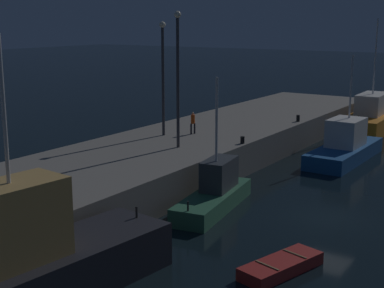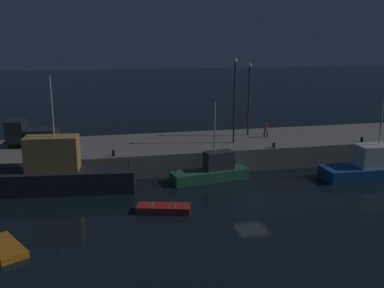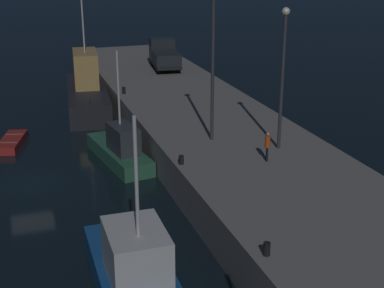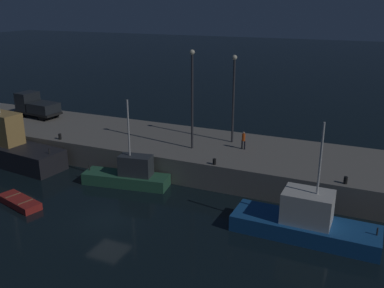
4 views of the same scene
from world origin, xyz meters
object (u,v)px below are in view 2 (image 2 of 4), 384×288
(lamp_post_west, at_px, (235,95))
(bollard_west, at_px, (274,145))
(dockworker, at_px, (266,129))
(rowboat_white_mid, at_px, (164,209))
(fishing_boat_blue, at_px, (61,173))
(bollard_central, at_px, (113,153))
(bollard_east, at_px, (362,140))
(dinghy_orange_near, at_px, (4,248))
(utility_truck, at_px, (30,134))
(fishing_boat_white, at_px, (213,170))
(fishing_boat_orange, at_px, (371,166))
(lamp_post_east, at_px, (249,94))

(lamp_post_west, bearing_deg, bollard_west, -42.37)
(dockworker, bearing_deg, rowboat_white_mid, -135.49)
(fishing_boat_blue, bearing_deg, bollard_central, 26.18)
(bollard_east, bearing_deg, rowboat_white_mid, -158.53)
(dinghy_orange_near, height_order, utility_truck, utility_truck)
(fishing_boat_white, xyz_separation_m, lamp_post_west, (3.57, 4.93, 6.29))
(fishing_boat_white, xyz_separation_m, bollard_central, (-8.89, 2.20, 1.57))
(bollard_west, bearing_deg, fishing_boat_blue, -174.37)
(bollard_central, height_order, bollard_east, bollard_central)
(dockworker, bearing_deg, dinghy_orange_near, -144.43)
(fishing_boat_orange, relative_size, utility_truck, 1.72)
(fishing_boat_white, relative_size, bollard_west, 15.42)
(fishing_boat_blue, height_order, dinghy_orange_near, fishing_boat_blue)
(dinghy_orange_near, bearing_deg, fishing_boat_orange, 14.68)
(dockworker, xyz_separation_m, bollard_central, (-16.67, -4.35, -0.64))
(dockworker, height_order, bollard_west, dockworker)
(dinghy_orange_near, bearing_deg, bollard_west, 28.59)
(fishing_boat_white, height_order, dockworker, fishing_boat_white)
(fishing_boat_orange, relative_size, lamp_post_west, 1.09)
(fishing_boat_white, relative_size, bollard_east, 13.94)
(fishing_boat_orange, relative_size, bollard_central, 17.31)
(rowboat_white_mid, height_order, bollard_central, bollard_central)
(lamp_post_east, bearing_deg, lamp_post_west, -130.61)
(fishing_boat_white, bearing_deg, bollard_west, 16.10)
(bollard_east, bearing_deg, dockworker, 154.16)
(dinghy_orange_near, bearing_deg, bollard_east, 21.18)
(lamp_post_west, bearing_deg, bollard_central, -167.65)
(lamp_post_east, height_order, dockworker, lamp_post_east)
(fishing_boat_blue, distance_m, bollard_east, 30.28)
(utility_truck, height_order, bollard_west, utility_truck)
(utility_truck, bearing_deg, fishing_boat_white, -24.85)
(lamp_post_east, bearing_deg, rowboat_white_mid, -128.92)
(lamp_post_west, xyz_separation_m, bollard_west, (3.25, -2.96, -4.75))
(lamp_post_west, distance_m, utility_truck, 21.01)
(bollard_central, bearing_deg, fishing_boat_orange, -11.01)
(lamp_post_west, distance_m, lamp_post_east, 4.12)
(bollard_central, bearing_deg, utility_truck, 144.93)
(bollard_central, xyz_separation_m, bollard_east, (25.65, 0.00, -0.01))
(bollard_central, bearing_deg, lamp_post_west, 12.35)
(utility_truck, bearing_deg, lamp_post_west, -8.05)
(utility_truck, relative_size, dockworker, 3.42)
(lamp_post_west, bearing_deg, rowboat_white_mid, -128.45)
(fishing_boat_blue, bearing_deg, lamp_post_west, 16.27)
(lamp_post_west, height_order, lamp_post_east, lamp_post_west)
(fishing_boat_orange, distance_m, rowboat_white_mid, 20.83)
(fishing_boat_orange, distance_m, utility_truck, 33.43)
(rowboat_white_mid, height_order, utility_truck, utility_truck)
(bollard_central, distance_m, bollard_east, 25.65)
(fishing_boat_orange, bearing_deg, utility_truck, 162.12)
(bollard_central, bearing_deg, lamp_post_east, 21.13)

